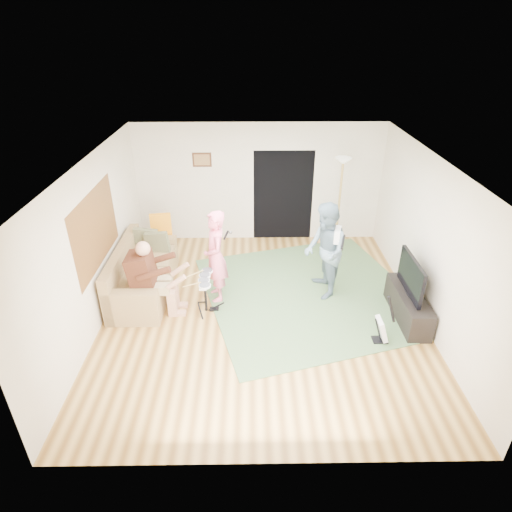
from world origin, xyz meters
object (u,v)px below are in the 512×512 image
at_px(singer, 216,257).
at_px(dining_chair, 163,247).
at_px(torchiere_lamp, 341,189).
at_px(sofa, 140,277).
at_px(tv_cabinet, 408,306).
at_px(drum_kit, 206,296).
at_px(guitar_spare, 382,329).
at_px(television, 411,276).
at_px(guitarist, 325,251).

relative_size(singer, dining_chair, 1.62).
height_order(torchiere_lamp, dining_chair, torchiere_lamp).
bearing_deg(sofa, tv_cabinet, -10.86).
height_order(sofa, drum_kit, sofa).
bearing_deg(singer, dining_chair, -150.87).
distance_m(sofa, tv_cabinet, 4.89).
bearing_deg(guitar_spare, television, 47.42).
bearing_deg(singer, television, 64.93).
relative_size(drum_kit, guitar_spare, 0.81).
xyz_separation_m(drum_kit, guitar_spare, (2.88, -0.89, -0.06)).
distance_m(singer, dining_chair, 1.86).
bearing_deg(guitar_spare, guitarist, 117.79).
bearing_deg(sofa, guitarist, -2.12).
xyz_separation_m(drum_kit, singer, (0.17, 0.41, 0.55)).
distance_m(guitarist, dining_chair, 3.44).
bearing_deg(guitarist, television, 52.65).
bearing_deg(dining_chair, guitarist, -30.30).
height_order(drum_kit, dining_chair, dining_chair).
xyz_separation_m(torchiere_lamp, dining_chair, (-3.75, -0.57, -1.07)).
distance_m(sofa, dining_chair, 1.13).
height_order(tv_cabinet, television, television).
bearing_deg(tv_cabinet, dining_chair, 156.07).
bearing_deg(torchiere_lamp, dining_chair, -171.40).
bearing_deg(guitar_spare, singer, 154.32).
xyz_separation_m(dining_chair, television, (4.49, -2.01, 0.47)).
height_order(guitar_spare, tv_cabinet, guitar_spare).
height_order(sofa, tv_cabinet, sofa).
bearing_deg(tv_cabinet, drum_kit, 175.57).
relative_size(dining_chair, tv_cabinet, 0.76).
distance_m(guitarist, tv_cabinet, 1.70).
height_order(sofa, guitar_spare, sofa).
distance_m(guitar_spare, torchiere_lamp, 3.42).
bearing_deg(dining_chair, singer, -56.91).
bearing_deg(television, sofa, 169.03).
bearing_deg(guitar_spare, drum_kit, 162.88).
relative_size(guitar_spare, dining_chair, 0.81).
xyz_separation_m(sofa, guitarist, (3.44, -0.13, 0.60)).
relative_size(torchiere_lamp, dining_chair, 1.98).
xyz_separation_m(sofa, torchiere_lamp, (4.01, 1.66, 1.14)).
height_order(dining_chair, tv_cabinet, dining_chair).
relative_size(sofa, guitar_spare, 2.59).
bearing_deg(tv_cabinet, guitarist, 149.73).
relative_size(sofa, drum_kit, 3.18).
bearing_deg(singer, drum_kit, -36.15).
distance_m(sofa, guitar_spare, 4.46).
xyz_separation_m(singer, torchiere_lamp, (2.54, 1.90, 0.58)).
xyz_separation_m(torchiere_lamp, tv_cabinet, (0.79, -2.58, -1.20)).
distance_m(drum_kit, singer, 0.71).
relative_size(guitarist, torchiere_lamp, 0.86).
relative_size(guitarist, tv_cabinet, 1.29).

